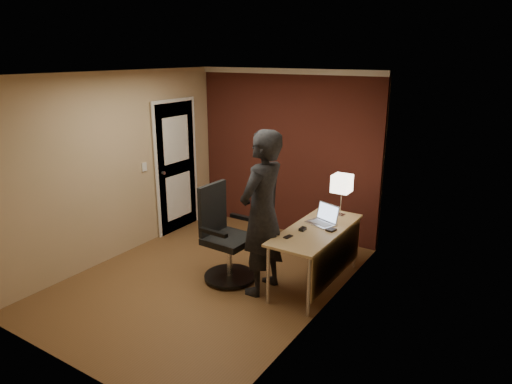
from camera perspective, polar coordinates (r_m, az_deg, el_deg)
room at (r=6.75m, az=0.05°, el=5.50°), size 4.00×4.00×4.00m
desk at (r=5.46m, az=8.22°, el=-5.92°), size 0.60×1.50×0.73m
desk_lamp at (r=5.79m, az=10.68°, el=0.99°), size 0.22×0.22×0.54m
laptop at (r=5.60m, az=8.51°, el=-3.25°), size 0.40×0.36×0.23m
mouse at (r=5.36m, az=5.85°, el=-4.63°), size 0.06×0.10×0.03m
phone at (r=5.16m, az=4.03°, el=-5.59°), size 0.08×0.12×0.01m
wallet at (r=5.40m, az=9.38°, el=-4.68°), size 0.11×0.13×0.02m
office_chair at (r=5.64m, az=-3.97°, el=-5.95°), size 0.64×0.66×1.18m
person at (r=5.19m, az=0.78°, el=-2.71°), size 0.49×0.72×1.93m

